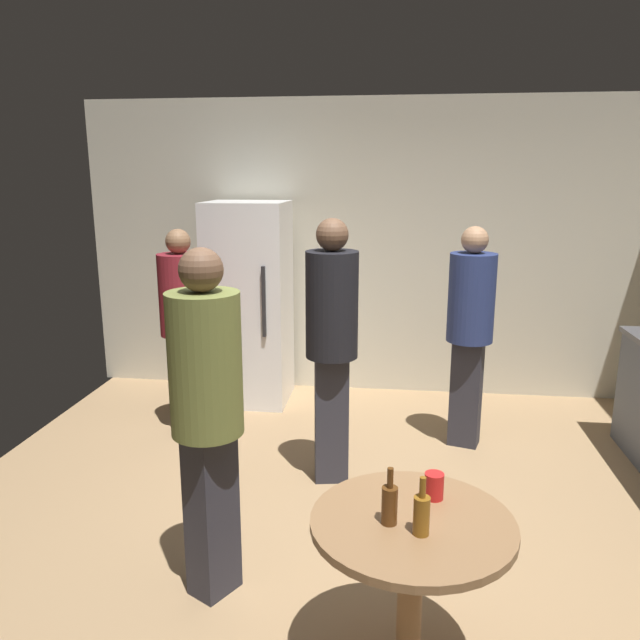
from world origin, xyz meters
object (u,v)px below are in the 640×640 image
Objects in this scene: person_in_navy_shirt at (470,321)px; person_in_olive_shirt at (207,400)px; person_in_maroon_shirt at (182,316)px; plastic_cup_red at (434,486)px; person_in_black_shirt at (332,332)px; refrigerator at (249,303)px; beer_bottle_amber at (422,514)px; foreground_table at (412,543)px; beer_bottle_brown at (390,503)px.

person_in_olive_shirt is at bearing -19.99° from person_in_navy_shirt.
person_in_maroon_shirt is 0.95× the size of person_in_olive_shirt.
person_in_black_shirt is at bearing 111.16° from plastic_cup_red.
refrigerator reaches higher than beer_bottle_amber.
foreground_table is 0.46× the size of person_in_olive_shirt.
person_in_black_shirt is 1.31m from person_in_olive_shirt.
person_in_olive_shirt reaches higher than person_in_navy_shirt.
foreground_table is 1.12m from person_in_olive_shirt.
person_in_black_shirt is at bearing -38.01° from person_in_navy_shirt.
beer_bottle_amber is (1.42, -3.23, -0.08)m from refrigerator.
person_in_olive_shirt is at bearing 154.57° from foreground_table.
refrigerator reaches higher than person_in_olive_shirt.
foreground_table is (1.39, -3.13, -0.27)m from refrigerator.
plastic_cup_red is 0.07× the size of person_in_maroon_shirt.
person_in_olive_shirt reaches higher than beer_bottle_amber.
foreground_table is at bearing 4.66° from person_in_olive_shirt.
person_in_maroon_shirt is (-1.74, 2.36, 0.32)m from foreground_table.
foreground_table is 0.45× the size of person_in_black_shirt.
person_in_black_shirt is (0.90, -1.45, 0.14)m from refrigerator.
foreground_table is 0.21m from beer_bottle_brown.
beer_bottle_amber is 0.13m from beer_bottle_brown.
person_in_maroon_shirt is at bearing 126.50° from foreground_table.
beer_bottle_amber is 0.28m from plastic_cup_red.
person_in_maroon_shirt reaches higher than plastic_cup_red.
beer_bottle_brown is at bearing 3.51° from person_in_navy_shirt.
beer_bottle_amber is 1.87m from person_in_black_shirt.
person_in_navy_shirt is (0.96, 0.68, -0.06)m from person_in_black_shirt.
person_in_black_shirt is at bearing 106.40° from foreground_table.
person_in_maroon_shirt is at bearing 130.02° from plastic_cup_red.
refrigerator is 1.04× the size of person_in_olive_shirt.
person_in_olive_shirt reaches higher than foreground_table.
person_in_olive_shirt is 2.38m from person_in_navy_shirt.
person_in_black_shirt reaches higher than person_in_navy_shirt.
refrigerator is 3.53m from beer_bottle_amber.
person_in_olive_shirt is at bearing -14.02° from person_in_maroon_shirt.
person_in_navy_shirt is at bearing 53.56° from person_in_maroon_shirt.
refrigerator is 16.36× the size of plastic_cup_red.
beer_bottle_brown is 1.01m from person_in_olive_shirt.
beer_bottle_brown reaches higher than foreground_table.
beer_bottle_amber is at bearing -26.12° from beer_bottle_brown.
refrigerator is 7.83× the size of beer_bottle_brown.
person_in_maroon_shirt is 2.21m from person_in_navy_shirt.
person_in_navy_shirt is (0.55, 2.40, 0.16)m from beer_bottle_brown.
refrigerator is 3.43m from beer_bottle_brown.
person_in_olive_shirt reaches higher than plastic_cup_red.
person_in_black_shirt is at bearing 24.98° from person_in_maroon_shirt.
beer_bottle_brown is 2.47m from person_in_navy_shirt.
refrigerator reaches higher than plastic_cup_red.
person_in_maroon_shirt reaches higher than beer_bottle_brown.
person_in_olive_shirt is (-0.46, -1.23, -0.03)m from person_in_black_shirt.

